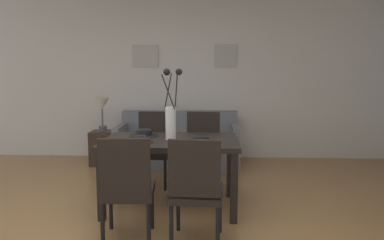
{
  "coord_description": "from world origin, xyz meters",
  "views": [
    {
      "loc": [
        0.68,
        -3.31,
        1.49
      ],
      "look_at": [
        0.49,
        0.86,
        0.93
      ],
      "focal_mm": 37.19,
      "sensor_mm": 36.0,
      "label": 1
    }
  ],
  "objects": [
    {
      "name": "framed_picture_left",
      "position": [
        -0.38,
        3.18,
        1.67
      ],
      "size": [
        0.42,
        0.03,
        0.36
      ],
      "color": "#B2ADA3"
    },
    {
      "name": "dining_chair_near_right",
      "position": [
        -0.04,
        1.64,
        0.51
      ],
      "size": [
        0.46,
        0.46,
        0.92
      ],
      "color": "black",
      "rests_on": "ground"
    },
    {
      "name": "placemat_near_right",
      "position": [
        -0.04,
        0.97,
        0.74
      ],
      "size": [
        0.32,
        0.32,
        0.01
      ],
      "primitive_type": "cylinder",
      "color": "black",
      "rests_on": "dining_table"
    },
    {
      "name": "placemat_far_left",
      "position": [
        0.59,
        0.56,
        0.74
      ],
      "size": [
        0.32,
        0.32,
        0.01
      ],
      "primitive_type": "cylinder",
      "color": "black",
      "rests_on": "dining_table"
    },
    {
      "name": "side_table",
      "position": [
        -0.96,
        2.61,
        0.26
      ],
      "size": [
        0.36,
        0.36,
        0.52
      ],
      "primitive_type": "cube",
      "color": "#33261E",
      "rests_on": "ground"
    },
    {
      "name": "placemat_near_left",
      "position": [
        -0.04,
        0.56,
        0.74
      ],
      "size": [
        0.32,
        0.32,
        0.01
      ],
      "primitive_type": "cylinder",
      "color": "black",
      "rests_on": "dining_table"
    },
    {
      "name": "bowl_near_right",
      "position": [
        -0.04,
        0.97,
        0.78
      ],
      "size": [
        0.17,
        0.17,
        0.07
      ],
      "color": "black",
      "rests_on": "dining_table"
    },
    {
      "name": "centerpiece_vase",
      "position": [
        0.27,
        0.77,
        1.02
      ],
      "size": [
        0.21,
        0.23,
        0.73
      ],
      "color": "white",
      "rests_on": "dining_table"
    },
    {
      "name": "ground_plane",
      "position": [
        0.0,
        0.0,
        0.0
      ],
      "size": [
        9.0,
        9.0,
        0.0
      ],
      "primitive_type": "plane",
      "color": "olive"
    },
    {
      "name": "sofa",
      "position": [
        0.19,
        2.65,
        0.28
      ],
      "size": [
        1.82,
        0.84,
        0.8
      ],
      "color": "slate",
      "rests_on": "ground"
    },
    {
      "name": "dining_chair_far_left",
      "position": [
        0.57,
        -0.11,
        0.51
      ],
      "size": [
        0.47,
        0.47,
        0.92
      ],
      "color": "black",
      "rests_on": "ground"
    },
    {
      "name": "dining_chair_near_left",
      "position": [
        -0.02,
        -0.08,
        0.51
      ],
      "size": [
        0.47,
        0.47,
        0.92
      ],
      "color": "black",
      "rests_on": "ground"
    },
    {
      "name": "back_wall_panel",
      "position": [
        0.0,
        3.25,
        1.3
      ],
      "size": [
        9.0,
        0.1,
        2.6
      ],
      "primitive_type": "cube",
      "color": "silver",
      "rests_on": "ground"
    },
    {
      "name": "table_lamp",
      "position": [
        -0.96,
        2.61,
        0.89
      ],
      "size": [
        0.22,
        0.22,
        0.51
      ],
      "color": "#4C4C51",
      "rests_on": "side_table"
    },
    {
      "name": "dining_table",
      "position": [
        0.27,
        0.77,
        0.65
      ],
      "size": [
        1.4,
        0.91,
        0.74
      ],
      "color": "black",
      "rests_on": "ground"
    },
    {
      "name": "bowl_near_left",
      "position": [
        -0.04,
        0.56,
        0.78
      ],
      "size": [
        0.17,
        0.17,
        0.07
      ],
      "color": "black",
      "rests_on": "dining_table"
    },
    {
      "name": "bowl_far_left",
      "position": [
        0.59,
        0.56,
        0.78
      ],
      "size": [
        0.17,
        0.17,
        0.07
      ],
      "color": "black",
      "rests_on": "dining_table"
    },
    {
      "name": "dining_chair_far_right",
      "position": [
        0.59,
        1.63,
        0.51
      ],
      "size": [
        0.46,
        0.46,
        0.92
      ],
      "color": "black",
      "rests_on": "ground"
    },
    {
      "name": "framed_picture_center",
      "position": [
        0.92,
        3.18,
        1.67
      ],
      "size": [
        0.35,
        0.03,
        0.37
      ],
      "color": "#B2ADA3"
    }
  ]
}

